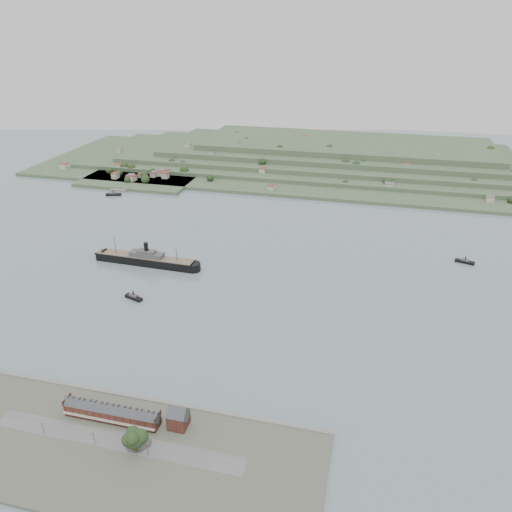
% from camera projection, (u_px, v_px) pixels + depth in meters
% --- Properties ---
extents(ground, '(1400.00, 1400.00, 0.00)m').
position_uv_depth(ground, '(222.00, 283.00, 421.76)').
color(ground, slate).
rests_on(ground, ground).
extents(near_shore, '(220.00, 80.00, 2.60)m').
position_uv_depth(near_shore, '(113.00, 449.00, 257.99)').
color(near_shore, '#4C5142').
rests_on(near_shore, ground).
extents(terrace_row, '(55.60, 9.80, 11.07)m').
position_uv_depth(terrace_row, '(112.00, 412.00, 274.06)').
color(terrace_row, '#4C211B').
rests_on(terrace_row, ground).
extents(gabled_building, '(10.40, 10.18, 14.09)m').
position_uv_depth(gabled_building, '(178.00, 417.00, 268.73)').
color(gabled_building, '#4C211B').
rests_on(gabled_building, ground).
extents(far_peninsula, '(760.00, 309.00, 30.00)m').
position_uv_depth(far_peninsula, '(318.00, 157.00, 754.28)').
color(far_peninsula, '#3D5438').
rests_on(far_peninsula, ground).
extents(steamship, '(106.95, 15.61, 25.65)m').
position_uv_depth(steamship, '(143.00, 259.00, 452.93)').
color(steamship, black).
rests_on(steamship, ground).
extents(tugboat, '(16.43, 9.03, 7.16)m').
position_uv_depth(tugboat, '(134.00, 297.00, 397.08)').
color(tugboat, black).
rests_on(tugboat, ground).
extents(ferry_west, '(19.69, 10.45, 7.12)m').
position_uv_depth(ferry_west, '(113.00, 194.00, 628.87)').
color(ferry_west, black).
rests_on(ferry_west, ground).
extents(ferry_east, '(17.67, 9.07, 6.39)m').
position_uv_depth(ferry_east, '(465.00, 261.00, 455.92)').
color(ferry_east, black).
rests_on(ferry_east, ground).
extents(fig_tree, '(12.82, 11.10, 14.31)m').
position_uv_depth(fig_tree, '(135.00, 439.00, 251.87)').
color(fig_tree, '#452D1F').
rests_on(fig_tree, ground).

